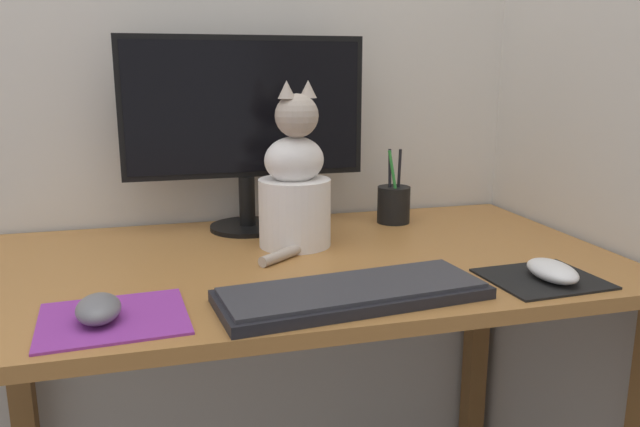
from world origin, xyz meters
TOP-DOWN VIEW (x-y plane):
  - desk at (0.00, 0.00)m, footprint 1.23×0.68m
  - monitor at (-0.06, 0.25)m, footprint 0.53×0.17m
  - keyboard at (0.04, -0.24)m, footprint 0.44×0.20m
  - mousepad_left at (-0.33, -0.22)m, footprint 0.22×0.20m
  - mousepad_right at (0.38, -0.23)m, footprint 0.20×0.18m
  - computer_mouse_left at (-0.34, -0.23)m, footprint 0.06×0.10m
  - computer_mouse_right at (0.39, -0.25)m, footprint 0.07×0.11m
  - cat at (0.02, 0.09)m, footprint 0.19×0.23m
  - pen_cup at (0.29, 0.22)m, footprint 0.08×0.08m

SIDE VIEW (x-z plane):
  - desk at x=0.00m, z-range 0.26..0.99m
  - mousepad_left at x=-0.33m, z-range 0.73..0.73m
  - mousepad_right at x=0.38m, z-range 0.73..0.73m
  - keyboard at x=0.04m, z-range 0.73..0.75m
  - computer_mouse_right at x=0.39m, z-range 0.73..0.76m
  - computer_mouse_left at x=-0.34m, z-range 0.73..0.77m
  - pen_cup at x=0.29m, z-range 0.69..0.86m
  - cat at x=0.02m, z-range 0.68..1.02m
  - monitor at x=-0.06m, z-range 0.76..1.19m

